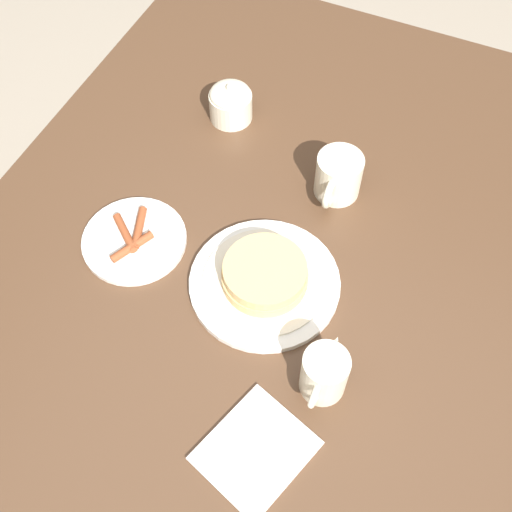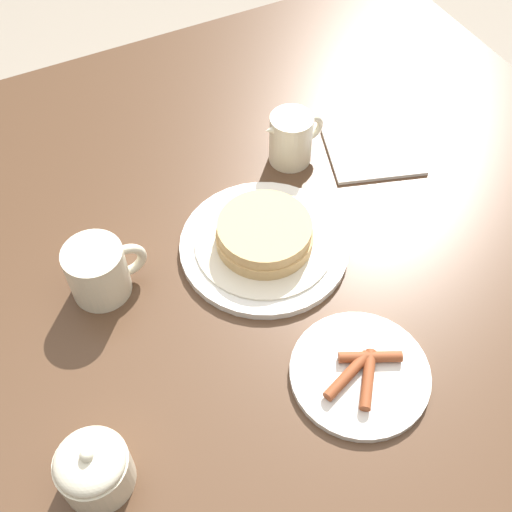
# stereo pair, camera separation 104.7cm
# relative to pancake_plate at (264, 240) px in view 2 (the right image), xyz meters

# --- Properties ---
(ground_plane) EXTENTS (8.00, 8.00, 0.00)m
(ground_plane) POSITION_rel_pancake_plate_xyz_m (-0.06, 0.02, -0.79)
(ground_plane) COLOR gray
(dining_table) EXTENTS (1.34, 1.09, 0.77)m
(dining_table) POSITION_rel_pancake_plate_xyz_m (-0.06, 0.02, -0.13)
(dining_table) COLOR #4C3321
(dining_table) RESTS_ON ground_plane
(pancake_plate) EXTENTS (0.24, 0.24, 0.05)m
(pancake_plate) POSITION_rel_pancake_plate_xyz_m (0.00, 0.00, 0.00)
(pancake_plate) COLOR white
(pancake_plate) RESTS_ON dining_table
(side_plate_bacon) EXTENTS (0.18, 0.18, 0.02)m
(side_plate_bacon) POSITION_rel_pancake_plate_xyz_m (0.01, -0.23, -0.01)
(side_plate_bacon) COLOR silver
(side_plate_bacon) RESTS_ON dining_table
(coffee_mug) EXTENTS (0.11, 0.08, 0.08)m
(coffee_mug) POSITION_rel_pancake_plate_xyz_m (-0.23, 0.04, 0.02)
(coffee_mug) COLOR beige
(coffee_mug) RESTS_ON dining_table
(creamer_pitcher) EXTENTS (0.11, 0.07, 0.09)m
(creamer_pitcher) POSITION_rel_pancake_plate_xyz_m (0.12, 0.15, 0.03)
(creamer_pitcher) COLOR beige
(creamer_pitcher) RESTS_ON dining_table
(sugar_bowl) EXTENTS (0.08, 0.08, 0.08)m
(sugar_bowl) POSITION_rel_pancake_plate_xyz_m (-0.32, -0.21, 0.02)
(sugar_bowl) COLOR beige
(sugar_bowl) RESTS_ON dining_table
(napkin) EXTENTS (0.18, 0.17, 0.01)m
(napkin) POSITION_rel_pancake_plate_xyz_m (0.25, 0.10, -0.02)
(napkin) COLOR silver
(napkin) RESTS_ON dining_table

